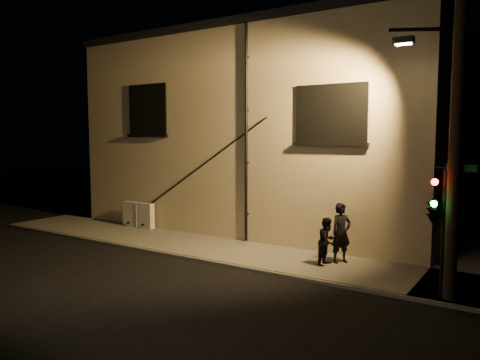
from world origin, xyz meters
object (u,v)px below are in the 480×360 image
Objects in this scene: pedestrian_a at (341,233)px; traffic_signal at (435,208)px; utility_cabinet at (139,215)px; streetlamp_pole at (452,147)px; pedestrian_b at (327,241)px.

traffic_signal is at bearing -85.83° from pedestrian_a.
utility_cabinet is at bearing 120.02° from pedestrian_a.
streetlamp_pole reaches higher than traffic_signal.
streetlamp_pole is at bearing 16.55° from traffic_signal.
utility_cabinet is at bearing 169.16° from traffic_signal.
utility_cabinet is 0.50× the size of traffic_signal.
traffic_signal is (12.99, -2.49, 1.73)m from utility_cabinet.
pedestrian_b is 0.20× the size of streetlamp_pole.
traffic_signal is at bearing -10.84° from utility_cabinet.
pedestrian_a is 0.26× the size of streetlamp_pole.
pedestrian_b is (-0.26, -0.51, -0.21)m from pedestrian_a.
pedestrian_a is at bearing -3.97° from utility_cabinet.
pedestrian_a is at bearing -20.98° from pedestrian_b.
traffic_signal is (3.41, -1.29, 1.52)m from pedestrian_b.
pedestrian_b is at bearing 162.21° from streetlamp_pole.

